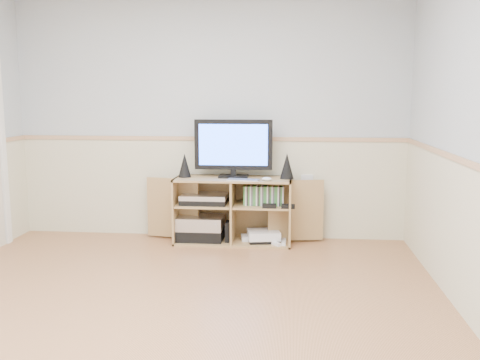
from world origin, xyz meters
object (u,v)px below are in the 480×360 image
object	(u,v)px
media_cabinet	(234,209)
game_consoles	(262,236)
monitor	(233,146)
keyboard	(243,180)

from	to	relation	value
media_cabinet	game_consoles	distance (m)	0.40
media_cabinet	monitor	xyz separation A→B (m)	(0.00, -0.00, 0.63)
media_cabinet	game_consoles	world-z (taller)	media_cabinet
media_cabinet	game_consoles	xyz separation A→B (m)	(0.30, -0.07, -0.26)
monitor	keyboard	xyz separation A→B (m)	(0.12, -0.19, -0.30)
keyboard	game_consoles	xyz separation A→B (m)	(0.18, 0.13, -0.59)
media_cabinet	monitor	size ratio (longest dim) A/B	2.33
monitor	keyboard	bearing A→B (deg)	-58.16
monitor	game_consoles	world-z (taller)	monitor
game_consoles	monitor	bearing A→B (deg)	168.44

